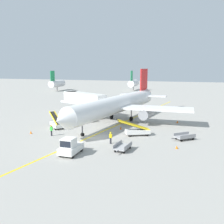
{
  "coord_description": "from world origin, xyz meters",
  "views": [
    {
      "loc": [
        13.49,
        -34.24,
        10.65
      ],
      "look_at": [
        -0.03,
        8.69,
        2.5
      ],
      "focal_mm": 40.52,
      "sensor_mm": 36.0,
      "label": 1
    }
  ],
  "objects_px": {
    "airliner": "(118,104)",
    "baggage_tug_near_wing": "(83,118)",
    "belt_loader_aft_hold": "(57,123)",
    "ground_crew_wing_walker": "(51,130)",
    "safety_cone_nose_left": "(177,122)",
    "pushback_tug": "(70,147)",
    "jet_bridge": "(81,98)",
    "safety_cone_wingtip_left": "(177,147)",
    "safety_cone_wingtip_right": "(121,128)",
    "safety_cone_nose_right": "(31,132)",
    "baggage_cart_empty_trailing": "(184,137)",
    "belt_loader_forward_hold": "(137,131)",
    "baggage_cart_loaded": "(123,147)",
    "ground_crew_marshaller": "(111,137)"
  },
  "relations": [
    {
      "from": "airliner",
      "to": "baggage_tug_near_wing",
      "type": "bearing_deg",
      "value": -154.65
    },
    {
      "from": "belt_loader_aft_hold",
      "to": "ground_crew_wing_walker",
      "type": "xyz_separation_m",
      "value": [
        1.9,
        -4.92,
        0.13
      ]
    },
    {
      "from": "baggage_tug_near_wing",
      "to": "safety_cone_nose_left",
      "type": "relative_size",
      "value": 6.2
    },
    {
      "from": "baggage_tug_near_wing",
      "to": "pushback_tug",
      "type": "bearing_deg",
      "value": -70.76
    },
    {
      "from": "jet_bridge",
      "to": "safety_cone_wingtip_left",
      "type": "bearing_deg",
      "value": -40.56
    },
    {
      "from": "safety_cone_nose_left",
      "to": "safety_cone_wingtip_right",
      "type": "height_order",
      "value": "same"
    },
    {
      "from": "baggage_tug_near_wing",
      "to": "safety_cone_nose_right",
      "type": "xyz_separation_m",
      "value": [
        -4.62,
        -9.95,
        -0.71
      ]
    },
    {
      "from": "airliner",
      "to": "baggage_tug_near_wing",
      "type": "relative_size",
      "value": 12.9
    },
    {
      "from": "baggage_cart_empty_trailing",
      "to": "safety_cone_nose_left",
      "type": "height_order",
      "value": "baggage_cart_empty_trailing"
    },
    {
      "from": "belt_loader_aft_hold",
      "to": "baggage_cart_empty_trailing",
      "type": "relative_size",
      "value": 1.31
    },
    {
      "from": "ground_crew_wing_walker",
      "to": "baggage_tug_near_wing",
      "type": "bearing_deg",
      "value": 85.62
    },
    {
      "from": "pushback_tug",
      "to": "safety_cone_nose_right",
      "type": "xyz_separation_m",
      "value": [
        -10.51,
        6.92,
        -0.77
      ]
    },
    {
      "from": "belt_loader_forward_hold",
      "to": "safety_cone_wingtip_left",
      "type": "xyz_separation_m",
      "value": [
        6.36,
        -4.81,
        -0.56
      ]
    },
    {
      "from": "baggage_cart_loaded",
      "to": "ground_crew_wing_walker",
      "type": "height_order",
      "value": "ground_crew_wing_walker"
    },
    {
      "from": "pushback_tug",
      "to": "ground_crew_wing_walker",
      "type": "xyz_separation_m",
      "value": [
        -6.66,
        6.8,
        -0.08
      ]
    },
    {
      "from": "belt_loader_aft_hold",
      "to": "safety_cone_nose_right",
      "type": "xyz_separation_m",
      "value": [
        -1.95,
        -4.79,
        -0.56
      ]
    },
    {
      "from": "safety_cone_wingtip_left",
      "to": "safety_cone_wingtip_right",
      "type": "distance_m",
      "value": 12.55
    },
    {
      "from": "ground_crew_marshaller",
      "to": "safety_cone_nose_right",
      "type": "height_order",
      "value": "ground_crew_marshaller"
    },
    {
      "from": "pushback_tug",
      "to": "baggage_cart_loaded",
      "type": "distance_m",
      "value": 6.68
    },
    {
      "from": "jet_bridge",
      "to": "safety_cone_wingtip_right",
      "type": "relative_size",
      "value": 28.1
    },
    {
      "from": "ground_crew_wing_walker",
      "to": "belt_loader_forward_hold",
      "type": "bearing_deg",
      "value": 18.46
    },
    {
      "from": "ground_crew_marshaller",
      "to": "safety_cone_nose_left",
      "type": "relative_size",
      "value": 3.86
    },
    {
      "from": "baggage_cart_loaded",
      "to": "ground_crew_marshaller",
      "type": "distance_m",
      "value": 3.27
    },
    {
      "from": "safety_cone_wingtip_left",
      "to": "safety_cone_nose_left",
      "type": "bearing_deg",
      "value": 92.9
    },
    {
      "from": "airliner",
      "to": "safety_cone_wingtip_right",
      "type": "xyz_separation_m",
      "value": [
        2.18,
        -5.79,
        -3.2
      ]
    },
    {
      "from": "airliner",
      "to": "safety_cone_wingtip_left",
      "type": "relative_size",
      "value": 79.92
    },
    {
      "from": "baggage_cart_empty_trailing",
      "to": "safety_cone_wingtip_left",
      "type": "xyz_separation_m",
      "value": [
        -0.83,
        -4.57,
        -0.25
      ]
    },
    {
      "from": "baggage_cart_loaded",
      "to": "ground_crew_wing_walker",
      "type": "relative_size",
      "value": 2.25
    },
    {
      "from": "pushback_tug",
      "to": "belt_loader_aft_hold",
      "type": "xyz_separation_m",
      "value": [
        -8.56,
        11.71,
        -0.22
      ]
    },
    {
      "from": "pushback_tug",
      "to": "ground_crew_wing_walker",
      "type": "bearing_deg",
      "value": 134.41
    },
    {
      "from": "pushback_tug",
      "to": "safety_cone_nose_left",
      "type": "xyz_separation_m",
      "value": [
        11.51,
        22.09,
        -0.77
      ]
    },
    {
      "from": "baggage_cart_loaded",
      "to": "safety_cone_wingtip_left",
      "type": "bearing_deg",
      "value": 22.7
    },
    {
      "from": "baggage_cart_loaded",
      "to": "safety_cone_nose_right",
      "type": "xyz_separation_m",
      "value": [
        -16.21,
        3.49,
        -0.25
      ]
    },
    {
      "from": "ground_crew_marshaller",
      "to": "safety_cone_nose_left",
      "type": "bearing_deg",
      "value": 63.61
    },
    {
      "from": "belt_loader_forward_hold",
      "to": "jet_bridge",
      "type": "bearing_deg",
      "value": 138.13
    },
    {
      "from": "ground_crew_wing_walker",
      "to": "safety_cone_nose_left",
      "type": "height_order",
      "value": "ground_crew_wing_walker"
    },
    {
      "from": "safety_cone_nose_right",
      "to": "safety_cone_wingtip_right",
      "type": "bearing_deg",
      "value": 28.64
    },
    {
      "from": "baggage_cart_empty_trailing",
      "to": "safety_cone_wingtip_right",
      "type": "height_order",
      "value": "baggage_cart_empty_trailing"
    },
    {
      "from": "baggage_tug_near_wing",
      "to": "safety_cone_wingtip_right",
      "type": "xyz_separation_m",
      "value": [
        8.4,
        -2.84,
        -0.71
      ]
    },
    {
      "from": "jet_bridge",
      "to": "safety_cone_wingtip_right",
      "type": "height_order",
      "value": "jet_bridge"
    },
    {
      "from": "ground_crew_marshaller",
      "to": "belt_loader_forward_hold",
      "type": "bearing_deg",
      "value": 64.14
    },
    {
      "from": "pushback_tug",
      "to": "baggage_cart_empty_trailing",
      "type": "relative_size",
      "value": 1.07
    },
    {
      "from": "safety_cone_nose_left",
      "to": "safety_cone_wingtip_left",
      "type": "bearing_deg",
      "value": -87.1
    },
    {
      "from": "baggage_cart_loaded",
      "to": "belt_loader_forward_hold",
      "type": "bearing_deg",
      "value": 88.15
    },
    {
      "from": "jet_bridge",
      "to": "safety_cone_nose_right",
      "type": "height_order",
      "value": "jet_bridge"
    },
    {
      "from": "safety_cone_wingtip_right",
      "to": "safety_cone_wingtip_left",
      "type": "bearing_deg",
      "value": -38.65
    },
    {
      "from": "belt_loader_aft_hold",
      "to": "safety_cone_wingtip_left",
      "type": "bearing_deg",
      "value": -14.81
    },
    {
      "from": "ground_crew_marshaller",
      "to": "safety_cone_nose_right",
      "type": "bearing_deg",
      "value": 174.88
    },
    {
      "from": "baggage_cart_loaded",
      "to": "ground_crew_wing_walker",
      "type": "xyz_separation_m",
      "value": [
        -12.37,
        3.37,
        0.44
      ]
    },
    {
      "from": "baggage_tug_near_wing",
      "to": "ground_crew_marshaller",
      "type": "height_order",
      "value": "baggage_tug_near_wing"
    }
  ]
}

